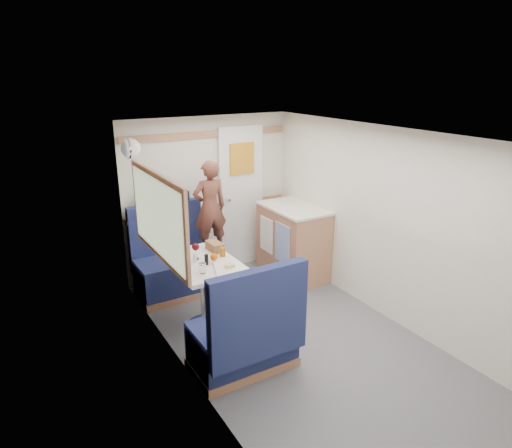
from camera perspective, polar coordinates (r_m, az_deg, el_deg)
floor at (r=4.44m, az=7.30°, el=-15.97°), size 4.50×4.50×0.00m
ceiling at (r=3.69m, az=8.57°, el=10.54°), size 4.50×4.50×0.00m
wall_back at (r=5.79m, az=-5.92°, el=3.43°), size 2.20×0.02×2.00m
wall_left at (r=3.44m, az=-6.86°, el=-7.52°), size 0.02×4.50×2.00m
wall_right at (r=4.68m, az=18.56°, el=-1.16°), size 0.02×4.50×2.00m
oak_trim_low at (r=5.81m, az=-5.79°, el=1.96°), size 2.15×0.02×0.08m
oak_trim_high at (r=5.62m, az=-6.10°, el=11.08°), size 2.15×0.02×0.08m
side_window at (r=4.23m, az=-12.24°, el=0.89°), size 0.04×1.30×0.72m
rear_door at (r=5.96m, az=-1.85°, el=3.69°), size 0.62×0.12×1.86m
dinette_table at (r=4.61m, az=-6.57°, el=-6.39°), size 0.62×0.92×0.72m
bench_far at (r=5.46m, az=-10.20°, el=-5.55°), size 0.90×0.59×1.05m
bench_near at (r=4.06m, az=-1.28°, el=-14.30°), size 0.90×0.59×1.05m
ledge at (r=5.48m, az=-11.49°, el=0.97°), size 0.90×0.14×0.04m
dome_light at (r=4.92m, az=-15.41°, el=9.11°), size 0.20×0.20×0.20m
galley_counter at (r=5.76m, az=4.61°, el=-2.19°), size 0.57×0.92×0.92m
person at (r=5.30m, az=-5.80°, el=2.04°), size 0.42×0.28×1.11m
duffel_bag at (r=5.45m, az=-11.35°, el=2.50°), size 0.58×0.38×0.26m
tray at (r=4.33m, az=-3.42°, el=-5.67°), size 0.35×0.40×0.02m
orange_fruit at (r=4.49m, az=-5.29°, el=-4.13°), size 0.07×0.07×0.07m
cheese_block at (r=4.34m, az=-3.31°, el=-5.26°), size 0.10×0.07×0.03m
wine_glass at (r=4.56m, az=-7.55°, el=-2.94°), size 0.08×0.08×0.17m
tumbler_left at (r=4.27m, az=-6.68°, el=-5.51°), size 0.06×0.06×0.10m
tumbler_mid at (r=4.80m, az=-10.22°, el=-2.79°), size 0.07×0.07×0.12m
beer_glass at (r=4.63m, az=-4.20°, el=-3.50°), size 0.06×0.06×0.09m
pepper_grinder at (r=4.45m, az=-6.22°, el=-4.44°), size 0.04×0.04×0.10m
salt_grinder at (r=4.52m, az=-7.63°, el=-4.22°), size 0.03×0.03×0.09m
bread_loaf at (r=4.79m, az=-5.19°, el=-2.79°), size 0.12×0.22×0.09m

